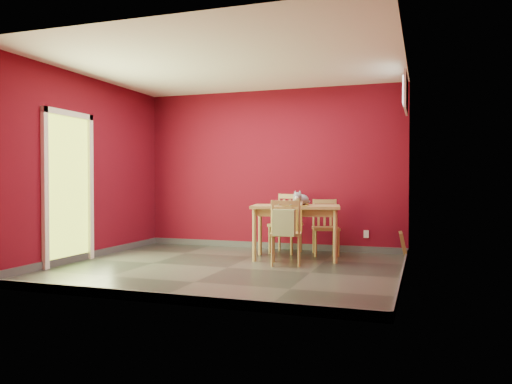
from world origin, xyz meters
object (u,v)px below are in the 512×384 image
(dining_table, at_px, (296,212))
(chair_far_right, at_px, (326,226))
(picture_frame, at_px, (403,245))
(chair_far_left, at_px, (286,223))
(tote_bag, at_px, (284,223))
(cat, at_px, (301,198))
(chair_near, at_px, (286,232))

(dining_table, height_order, chair_far_right, chair_far_right)
(picture_frame, bearing_deg, chair_far_left, 177.28)
(chair_far_right, xyz_separation_m, picture_frame, (1.17, -0.04, -0.24))
(dining_table, relative_size, chair_far_right, 1.61)
(tote_bag, relative_size, cat, 0.91)
(dining_table, bearing_deg, picture_frame, 19.62)
(chair_far_right, height_order, picture_frame, chair_far_right)
(cat, bearing_deg, chair_near, -97.81)
(chair_near, distance_m, tote_bag, 0.26)
(chair_far_right, distance_m, chair_near, 1.19)
(dining_table, relative_size, tote_bag, 3.30)
(chair_near, bearing_deg, chair_far_left, 104.79)
(chair_near, relative_size, cat, 1.95)
(chair_far_left, bearing_deg, tote_bag, -76.12)
(dining_table, distance_m, tote_bag, 0.79)
(picture_frame, bearing_deg, cat, -157.98)
(chair_far_left, height_order, chair_far_right, chair_far_left)
(cat, xyz_separation_m, picture_frame, (1.42, 0.57, -0.71))
(dining_table, distance_m, cat, 0.23)
(tote_bag, distance_m, cat, 0.80)
(tote_bag, xyz_separation_m, picture_frame, (1.47, 1.32, -0.40))
(cat, distance_m, picture_frame, 1.69)
(chair_near, relative_size, tote_bag, 2.13)
(chair_far_right, bearing_deg, picture_frame, -1.91)
(chair_near, height_order, cat, cat)
(cat, bearing_deg, chair_far_right, 68.73)
(chair_far_left, bearing_deg, chair_near, -75.21)
(chair_far_left, xyz_separation_m, cat, (0.40, -0.66, 0.43))
(dining_table, xyz_separation_m, picture_frame, (1.50, 0.54, -0.50))
(tote_bag, bearing_deg, cat, 86.24)
(chair_far_right, bearing_deg, dining_table, -120.12)
(chair_far_left, relative_size, picture_frame, 2.33)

